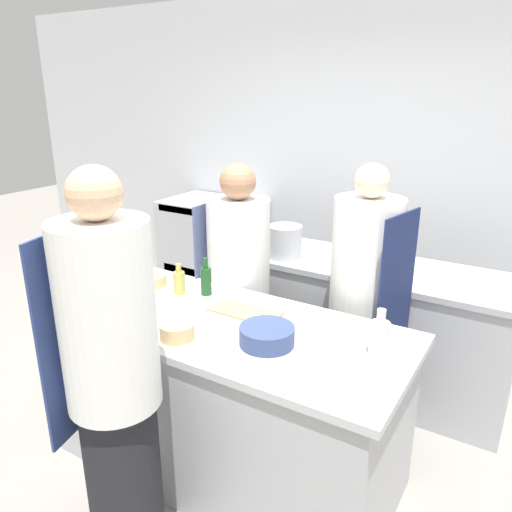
% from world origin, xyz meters
% --- Properties ---
extents(ground_plane, '(16.00, 16.00, 0.00)m').
position_xyz_m(ground_plane, '(0.00, 0.00, 0.00)').
color(ground_plane, gray).
extents(wall_back, '(8.00, 0.06, 2.80)m').
position_xyz_m(wall_back, '(0.00, 2.13, 1.40)').
color(wall_back, silver).
rests_on(wall_back, ground_plane).
extents(prep_counter, '(1.96, 0.84, 0.91)m').
position_xyz_m(prep_counter, '(0.00, 0.00, 0.46)').
color(prep_counter, '#A8AAAF').
rests_on(prep_counter, ground_plane).
extents(pass_counter, '(2.23, 0.66, 0.91)m').
position_xyz_m(pass_counter, '(0.26, 1.22, 0.46)').
color(pass_counter, '#A8AAAF').
rests_on(pass_counter, ground_plane).
extents(oven_range, '(0.87, 0.64, 1.04)m').
position_xyz_m(oven_range, '(-1.34, 1.76, 0.52)').
color(oven_range, '#A8AAAF').
rests_on(oven_range, ground_plane).
extents(chef_at_prep_near, '(0.42, 0.41, 1.80)m').
position_xyz_m(chef_at_prep_near, '(-0.04, -0.69, 0.90)').
color(chef_at_prep_near, black).
rests_on(chef_at_prep_near, ground_plane).
extents(chef_at_stove, '(0.44, 0.42, 1.66)m').
position_xyz_m(chef_at_stove, '(0.51, 0.73, 0.83)').
color(chef_at_stove, black).
rests_on(chef_at_stove, ground_plane).
extents(chef_at_pass_far, '(0.41, 0.39, 1.62)m').
position_xyz_m(chef_at_pass_far, '(-0.28, 0.59, 0.80)').
color(chef_at_pass_far, black).
rests_on(chef_at_pass_far, ground_plane).
extents(bottle_olive_oil, '(0.09, 0.09, 0.22)m').
position_xyz_m(bottle_olive_oil, '(0.80, 0.09, 1.00)').
color(bottle_olive_oil, silver).
rests_on(bottle_olive_oil, prep_counter).
extents(bottle_vinegar, '(0.07, 0.07, 0.18)m').
position_xyz_m(bottle_vinegar, '(-0.41, 0.17, 0.98)').
color(bottle_vinegar, '#B2A84C').
rests_on(bottle_vinegar, prep_counter).
extents(bottle_wine, '(0.06, 0.06, 0.22)m').
position_xyz_m(bottle_wine, '(-0.27, 0.24, 1.00)').
color(bottle_wine, '#19471E').
rests_on(bottle_wine, prep_counter).
extents(bowl_mixing_large, '(0.28, 0.28, 0.07)m').
position_xyz_m(bowl_mixing_large, '(-0.69, -0.20, 0.94)').
color(bowl_mixing_large, navy).
rests_on(bowl_mixing_large, prep_counter).
extents(bowl_prep_small, '(0.26, 0.26, 0.09)m').
position_xyz_m(bowl_prep_small, '(0.33, -0.09, 0.95)').
color(bowl_prep_small, navy).
rests_on(bowl_prep_small, prep_counter).
extents(bowl_ceramic_blue, '(0.17, 0.17, 0.08)m').
position_xyz_m(bowl_ceramic_blue, '(-0.07, -0.26, 0.95)').
color(bowl_ceramic_blue, tan).
rests_on(bowl_ceramic_blue, prep_counter).
extents(bowl_wooden_salad, '(0.18, 0.18, 0.06)m').
position_xyz_m(bowl_wooden_salad, '(-0.64, 0.18, 0.94)').
color(bowl_wooden_salad, tan).
rests_on(bowl_wooden_salad, prep_counter).
extents(cutting_board, '(0.38, 0.18, 0.01)m').
position_xyz_m(cutting_board, '(0.05, 0.15, 0.91)').
color(cutting_board, tan).
rests_on(cutting_board, prep_counter).
extents(stockpot, '(0.24, 0.24, 0.23)m').
position_xyz_m(stockpot, '(-0.20, 1.07, 1.02)').
color(stockpot, '#A8AAAF').
rests_on(stockpot, pass_counter).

